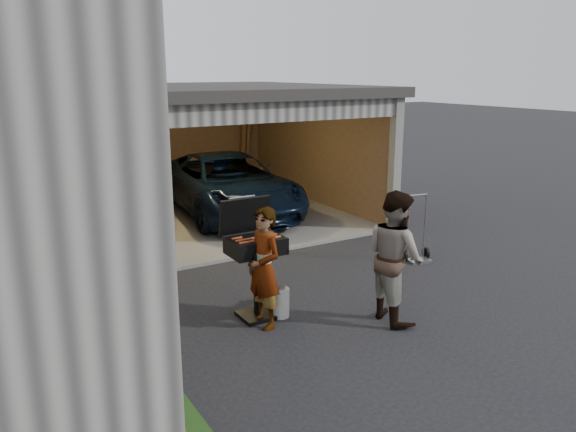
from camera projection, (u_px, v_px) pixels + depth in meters
The scene contains 9 objects.
ground at pixel (341, 347), 6.71m from camera, with size 80.00×80.00×0.00m, color black.
garage at pixel (187, 134), 12.26m from camera, with size 6.80×6.30×2.90m.
minivan at pixel (228, 187), 12.61m from camera, with size 2.22×4.82×1.34m, color black.
woman at pixel (264, 268), 7.08m from camera, with size 0.57×0.38×1.57m, color silver.
man at pixel (395, 256), 7.27m from camera, with size 0.85×0.66×1.74m, color #482D1C.
bbq_grill at pixel (254, 249), 7.32m from camera, with size 0.71×0.63×1.59m.
propane_tank at pixel (280, 303), 7.50m from camera, with size 0.26×0.26×0.39m, color beige.
plywood_panel at pixel (159, 387), 4.90m from camera, with size 0.04×0.95×1.07m, color #502B1B.
hand_truck at pixel (417, 248), 9.71m from camera, with size 0.51×0.43×1.18m.
Camera 1 is at (-3.68, -4.91, 3.20)m, focal length 35.00 mm.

